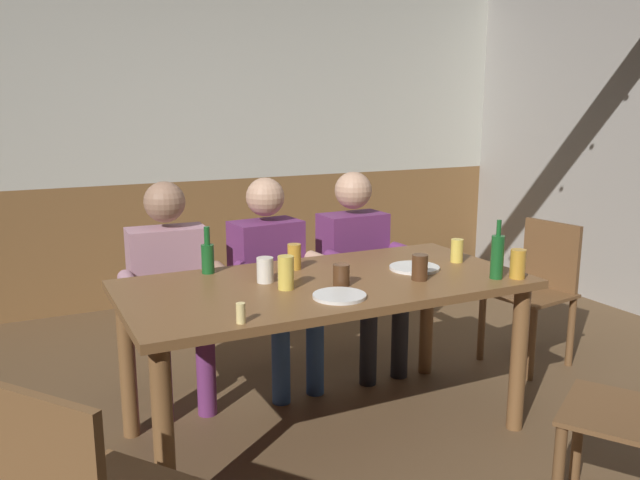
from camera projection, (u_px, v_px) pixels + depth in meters
name	position (u px, v px, depth m)	size (l,w,h in m)	color
ground_plane	(342.00, 448.00, 3.07)	(7.13, 7.13, 0.00)	brown
back_wall_upper	(181.00, 75.00, 5.09)	(5.94, 0.12, 1.67)	beige
back_wall_wainscot	(188.00, 240.00, 5.36)	(5.94, 0.12, 0.98)	brown
dining_table	(325.00, 301.00, 3.09)	(1.90, 0.93, 0.78)	brown
person_0	(171.00, 282.00, 3.46)	(0.57, 0.52, 1.20)	#B78493
person_1	(272.00, 271.00, 3.70)	(0.56, 0.56, 1.19)	#6B2D66
person_2	(359.00, 260.00, 3.94)	(0.55, 0.55, 1.20)	#6B2D66
chair_empty_near_left	(537.00, 288.00, 4.03)	(0.50, 0.50, 0.88)	brown
table_candle	(241.00, 313.00, 2.46)	(0.04, 0.04, 0.08)	#F9E08C
plate_0	(339.00, 296.00, 2.80)	(0.23, 0.23, 0.01)	white
plate_1	(414.00, 268.00, 3.27)	(0.25, 0.25, 0.01)	white
bottle_0	(497.00, 256.00, 3.08)	(0.06, 0.06, 0.28)	#195923
bottle_1	(208.00, 256.00, 3.18)	(0.06, 0.06, 0.23)	#195923
pint_glass_0	(457.00, 251.00, 3.41)	(0.07, 0.07, 0.12)	#E5C64C
pint_glass_1	(341.00, 275.00, 2.97)	(0.08, 0.08, 0.10)	#4C2D19
pint_glass_2	(518.00, 264.00, 3.09)	(0.07, 0.07, 0.14)	gold
pint_glass_3	(294.00, 257.00, 3.26)	(0.07, 0.07, 0.13)	gold
pint_glass_4	(265.00, 270.00, 3.02)	(0.08, 0.08, 0.12)	white
pint_glass_5	(286.00, 273.00, 2.91)	(0.07, 0.07, 0.15)	#E5C64C
pint_glass_6	(420.00, 267.00, 3.06)	(0.08, 0.08, 0.12)	#4C2D19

